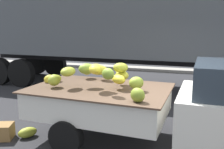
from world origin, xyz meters
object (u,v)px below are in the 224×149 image
Objects in this scene: fallen_banana_bunch_near_tailgate at (28,132)px; produce_crate at (0,132)px; semi_trailer at (118,20)px; pickup_truck at (199,107)px.

produce_crate is at bearing -154.35° from fallen_banana_bunch_near_tailgate.
semi_trailer is 5.51m from fallen_banana_bunch_near_tailgate.
pickup_truck is 9.55× the size of produce_crate.
fallen_banana_bunch_near_tailgate is 0.76× the size of produce_crate.
pickup_truck reaches higher than fallen_banana_bunch_near_tailgate.
produce_crate is at bearing -168.38° from pickup_truck.
semi_trailer is 23.21× the size of produce_crate.
pickup_truck is at bearing 8.84° from produce_crate.
semi_trailer is at bearing 124.90° from pickup_truck.
fallen_banana_bunch_near_tailgate is at bearing 25.65° from produce_crate.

